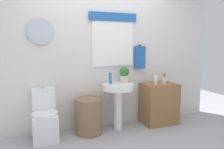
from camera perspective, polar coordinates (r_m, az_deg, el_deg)
back_wall at (r=3.69m, az=-3.03°, el=6.05°), size 4.40×0.18×2.60m
toilet at (r=3.45m, az=-17.62°, el=-11.54°), size 0.38×0.51×0.78m
laundry_hamper at (r=3.51m, az=-6.31°, el=-11.04°), size 0.44×0.44×0.57m
pedestal_sink at (r=3.57m, az=1.61°, el=-5.48°), size 0.53×0.53×0.78m
faucet at (r=3.64m, az=0.92°, el=-1.42°), size 0.03×0.03×0.10m
wooden_cabinet at (r=4.00m, az=12.53°, el=-7.61°), size 0.61×0.44×0.74m
soap_bottle at (r=3.52m, az=-0.48°, el=-1.01°), size 0.05×0.05×0.19m
potted_plant at (r=3.62m, az=3.33°, el=0.01°), size 0.16×0.16×0.27m
lotion_bottle at (r=3.81m, az=11.70°, el=-1.39°), size 0.05×0.05×0.16m
toothbrush_cup at (r=3.98m, az=13.84°, el=-1.47°), size 0.08×0.08×0.19m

